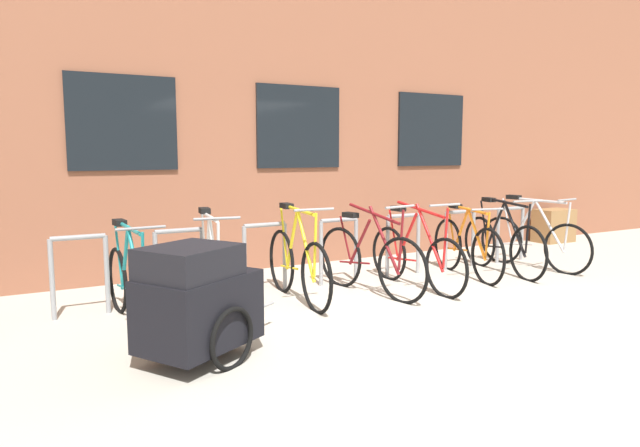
# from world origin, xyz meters

# --- Properties ---
(ground_plane) EXTENTS (42.00, 42.00, 0.00)m
(ground_plane) POSITION_xyz_m (0.00, 0.00, 0.00)
(ground_plane) COLOR #B2ADA0
(storefront_building) EXTENTS (28.00, 7.67, 6.98)m
(storefront_building) POSITION_xyz_m (0.00, 7.02, 3.49)
(storefront_building) COLOR brown
(storefront_building) RESTS_ON ground
(bike_rack) EXTENTS (6.56, 0.05, 0.83)m
(bike_rack) POSITION_xyz_m (-0.11, 1.90, 0.50)
(bike_rack) COLOR gray
(bike_rack) RESTS_ON ground
(bicycle_yellow) EXTENTS (0.44, 1.74, 1.09)m
(bicycle_yellow) POSITION_xyz_m (-0.94, 1.40, 0.41)
(bicycle_yellow) COLOR black
(bicycle_yellow) RESTS_ON ground
(bicycle_maroon) EXTENTS (0.47, 1.75, 1.08)m
(bicycle_maroon) POSITION_xyz_m (-0.07, 1.28, 0.40)
(bicycle_maroon) COLOR black
(bicycle_maroon) RESTS_ON ground
(bicycle_red) EXTENTS (0.44, 1.78, 1.08)m
(bicycle_red) POSITION_xyz_m (0.58, 1.25, 0.39)
(bicycle_red) COLOR black
(bicycle_red) RESTS_ON ground
(bicycle_black) EXTENTS (0.48, 1.76, 1.05)m
(bicycle_black) POSITION_xyz_m (2.18, 1.38, 0.40)
(bicycle_black) COLOR black
(bicycle_black) RESTS_ON ground
(bicycle_orange) EXTENTS (0.52, 1.70, 0.97)m
(bicycle_orange) POSITION_xyz_m (1.58, 1.43, 0.39)
(bicycle_orange) COLOR black
(bicycle_orange) RESTS_ON ground
(bicycle_silver) EXTENTS (0.44, 1.74, 1.04)m
(bicycle_silver) POSITION_xyz_m (2.79, 1.38, 0.39)
(bicycle_silver) COLOR black
(bicycle_silver) RESTS_ON ground
(bicycle_teal) EXTENTS (0.44, 1.66, 1.00)m
(bicycle_teal) POSITION_xyz_m (-2.72, 1.43, 0.38)
(bicycle_teal) COLOR black
(bicycle_teal) RESTS_ON ground
(bicycle_white) EXTENTS (0.44, 1.65, 1.07)m
(bicycle_white) POSITION_xyz_m (-1.92, 1.43, 0.39)
(bicycle_white) COLOR black
(bicycle_white) RESTS_ON ground
(bike_trailer) EXTENTS (1.41, 1.00, 0.95)m
(bike_trailer) POSITION_xyz_m (-2.46, 0.13, 0.49)
(bike_trailer) COLOR black
(bike_trailer) RESTS_ON ground
(planter_box) EXTENTS (0.70, 0.44, 0.60)m
(planter_box) POSITION_xyz_m (5.05, 2.85, 0.30)
(planter_box) COLOR olive
(planter_box) RESTS_ON ground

